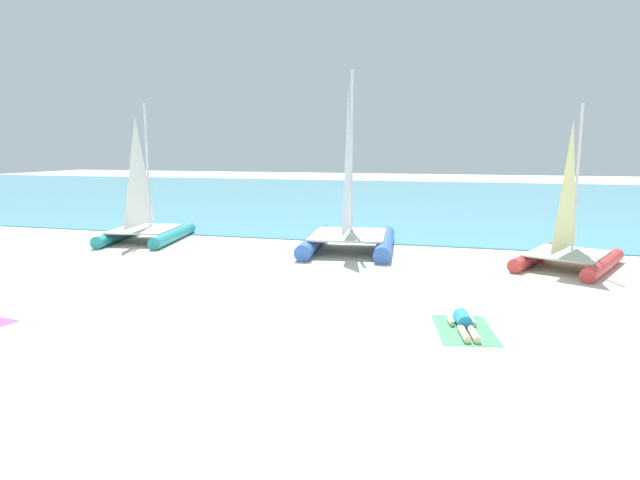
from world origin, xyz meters
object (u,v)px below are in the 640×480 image
object	(u,v)px
sailboat_teal	(145,221)
towel_right	(464,330)
sailboat_red	(568,244)
sailboat_blue	(349,224)
sunbather_right	(464,323)

from	to	relation	value
sailboat_teal	towel_right	bearing A→B (deg)	-42.71
sailboat_red	sailboat_blue	size ratio (longest dim) A/B	0.78
sailboat_teal	sailboat_red	bearing A→B (deg)	-13.83
sailboat_red	sailboat_teal	size ratio (longest dim) A/B	0.92
sailboat_blue	sunbather_right	distance (m)	8.84
towel_right	sunbather_right	world-z (taller)	sunbather_right
sailboat_blue	sailboat_red	bearing A→B (deg)	-15.18
sailboat_red	sunbather_right	size ratio (longest dim) A/B	3.15
sailboat_blue	towel_right	xyz separation A→B (m)	(4.15, -7.84, -0.93)
sailboat_teal	sunbather_right	size ratio (longest dim) A/B	3.40
towel_right	sailboat_blue	bearing A→B (deg)	117.87
sunbather_right	sailboat_red	bearing A→B (deg)	55.69
sailboat_red	sailboat_teal	xyz separation A→B (m)	(-15.08, 0.81, 0.06)
towel_right	sunbather_right	bearing A→B (deg)	101.24
sailboat_red	sailboat_blue	bearing A→B (deg)	-165.69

